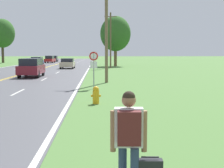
# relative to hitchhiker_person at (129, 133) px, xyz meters

# --- Properties ---
(hitchhiker_person) EXTENTS (0.58, 0.43, 1.71)m
(hitchhiker_person) POSITION_rel_hitchhiker_person_xyz_m (0.00, 0.00, 0.00)
(hitchhiker_person) COLOR navy
(hitchhiker_person) RESTS_ON ground
(fire_hydrant) EXTENTS (0.45, 0.29, 0.80)m
(fire_hydrant) POSITION_rel_hitchhiker_person_xyz_m (-0.57, 9.21, -0.64)
(fire_hydrant) COLOR gold
(fire_hydrant) RESTS_ON ground
(traffic_sign) EXTENTS (0.60, 0.10, 2.39)m
(traffic_sign) POSITION_rel_hitchhiker_person_xyz_m (-0.74, 15.19, 0.75)
(traffic_sign) COLOR gray
(traffic_sign) RESTS_ON ground
(utility_pole_midground) EXTENTS (1.80, 0.24, 7.96)m
(utility_pole_midground) POSITION_rel_hitchhiker_person_xyz_m (0.19, 19.22, 3.08)
(utility_pole_midground) COLOR brown
(utility_pole_midground) RESTS_ON ground
(utility_pole_far) EXTENTS (1.80, 0.24, 8.22)m
(utility_pole_far) POSITION_rel_hitchhiker_person_xyz_m (1.45, 42.05, 3.22)
(utility_pole_far) COLOR brown
(utility_pole_far) RESTS_ON ground
(tree_left_verge) EXTENTS (5.60, 5.60, 9.85)m
(tree_left_verge) POSITION_rel_hitchhiker_person_xyz_m (-21.85, 66.76, 5.55)
(tree_left_verge) COLOR #473828
(tree_left_verge) RESTS_ON ground
(tree_behind_sign) EXTENTS (5.18, 5.18, 8.51)m
(tree_behind_sign) POSITION_rel_hitchhiker_person_xyz_m (2.55, 48.72, 4.46)
(tree_behind_sign) COLOR brown
(tree_behind_sign) RESTS_ON ground
(car_maroon_suv_approaching) EXTENTS (1.97, 4.70, 1.77)m
(car_maroon_suv_approaching) POSITION_rel_hitchhiker_person_xyz_m (-6.75, 25.07, -0.10)
(car_maroon_suv_approaching) COLOR black
(car_maroon_suv_approaching) RESTS_ON ground
(car_champagne_sedan_mid_near) EXTENTS (1.97, 3.99, 1.48)m
(car_champagne_sedan_mid_near) POSITION_rel_hitchhiker_person_xyz_m (-4.88, 40.94, -0.29)
(car_champagne_sedan_mid_near) COLOR black
(car_champagne_sedan_mid_near) RESTS_ON ground
(car_dark_blue_hatchback_mid_far) EXTENTS (1.93, 3.98, 1.56)m
(car_dark_blue_hatchback_mid_far) POSITION_rel_hitchhiker_person_xyz_m (-11.09, 50.38, -0.22)
(car_dark_blue_hatchback_mid_far) COLOR black
(car_dark_blue_hatchback_mid_far) RESTS_ON ground
(car_red_sedan_receding) EXTENTS (2.02, 4.65, 1.63)m
(car_red_sedan_receding) POSITION_rel_hitchhiker_person_xyz_m (-11.37, 66.87, -0.22)
(car_red_sedan_receding) COLOR black
(car_red_sedan_receding) RESTS_ON ground
(car_dark_grey_hatchback_distant) EXTENTS (1.83, 3.57, 1.53)m
(car_dark_grey_hatchback_distant) POSITION_rel_hitchhiker_person_xyz_m (-11.78, 76.70, -0.24)
(car_dark_grey_hatchback_distant) COLOR black
(car_dark_grey_hatchback_distant) RESTS_ON ground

